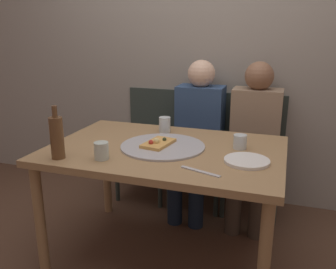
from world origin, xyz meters
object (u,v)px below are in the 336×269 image
table_knife (200,171)px  guest_in_sweater (197,130)px  tumbler_far (240,142)px  pizza_tray (163,146)px  dining_table (165,160)px  guest_in_beanie (254,135)px  tumbler_near (165,125)px  wine_bottle (57,137)px  chair_middle (201,140)px  chair_left (150,135)px  chair_right (255,146)px  pizza_slice_last (158,143)px  plate_stack (247,161)px  wine_glass (101,151)px

table_knife → guest_in_sweater: size_ratio=0.19×
tumbler_far → table_knife: size_ratio=0.37×
pizza_tray → guest_in_sweater: size_ratio=0.42×
dining_table → guest_in_beanie: guest_in_beanie is taller
pizza_tray → guest_in_sweater: (0.03, 0.71, -0.09)m
tumbler_near → wine_bottle: bearing=-120.0°
guest_in_beanie → tumbler_near: bearing=36.1°
tumbler_far → guest_in_sweater: size_ratio=0.07×
table_knife → chair_middle: (-0.27, 1.16, -0.22)m
table_knife → guest_in_beanie: guest_in_beanie is taller
wine_bottle → chair_left: size_ratio=0.32×
tumbler_far → guest_in_sweater: (-0.40, 0.59, -0.13)m
table_knife → guest_in_sweater: 1.05m
chair_left → wine_bottle: bearing=87.7°
pizza_tray → tumbler_near: 0.32m
tumbler_far → chair_right: bearing=87.7°
chair_middle → chair_right: bearing=-180.0°
chair_left → pizza_slice_last: bearing=114.5°
pizza_slice_last → table_knife: (0.33, -0.30, -0.02)m
table_knife → chair_middle: bearing=-58.3°
dining_table → plate_stack: (0.48, -0.10, 0.09)m
wine_glass → chair_middle: size_ratio=0.10×
tumbler_far → wine_glass: (-0.67, -0.41, 0.01)m
wine_bottle → chair_left: 1.26m
wine_bottle → chair_left: bearing=87.7°
dining_table → chair_left: size_ratio=1.51×
wine_bottle → table_knife: size_ratio=1.30×
guest_in_beanie → dining_table: bearing=57.8°
chair_right → chair_middle: bearing=0.0°
chair_right → guest_in_beanie: 0.20m
pizza_slice_last → tumbler_far: 0.48m
chair_middle → tumbler_far: bearing=118.4°
plate_stack → table_knife: bearing=-134.1°
chair_right → chair_left: bearing=0.0°
tumbler_far → chair_middle: (-0.40, 0.74, -0.25)m
pizza_tray → wine_bottle: 0.60m
plate_stack → guest_in_sweater: (-0.47, 0.80, -0.09)m
pizza_slice_last → plate_stack: 0.53m
table_knife → chair_right: size_ratio=0.24×
pizza_tray → chair_middle: (0.03, 0.86, -0.22)m
pizza_slice_last → tumbler_far: tumbler_far is taller
pizza_tray → pizza_slice_last: pizza_slice_last is taller
chair_left → guest_in_beanie: bearing=170.3°
wine_glass → chair_right: (0.70, 1.15, -0.26)m
tumbler_near → dining_table: bearing=-70.1°
dining_table → chair_middle: size_ratio=1.51×
pizza_tray → chair_left: size_ratio=0.55×
pizza_tray → tumbler_far: (0.43, 0.12, 0.04)m
wine_bottle → tumbler_far: bearing=27.6°
pizza_slice_last → chair_left: chair_left is taller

